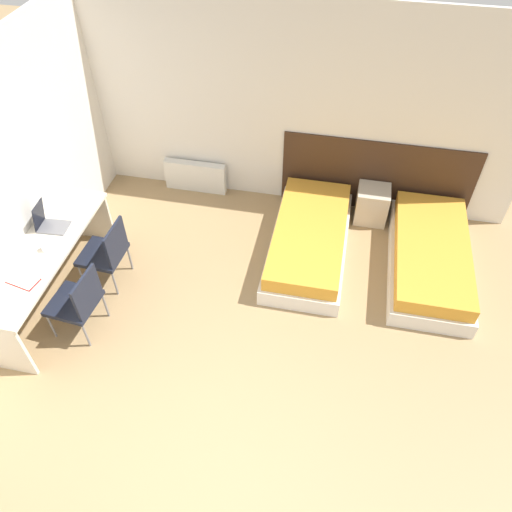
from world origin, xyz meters
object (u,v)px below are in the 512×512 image
at_px(nightstand, 372,204).
at_px(chair_near_notebook, 78,300).
at_px(chair_near_laptop, 107,251).
at_px(bed_near_door, 430,257).
at_px(laptop, 49,223).
at_px(bed_near_window, 309,240).

distance_m(nightstand, chair_near_notebook, 3.86).
distance_m(chair_near_laptop, chair_near_notebook, 0.73).
bearing_deg(bed_near_door, laptop, -167.23).
relative_size(bed_near_door, chair_near_notebook, 2.29).
height_order(nightstand, chair_near_laptop, chair_near_laptop).
bearing_deg(chair_near_notebook, bed_near_window, 41.97).
height_order(bed_near_door, nightstand, nightstand).
xyz_separation_m(bed_near_door, chair_near_laptop, (-3.69, -0.94, 0.28)).
bearing_deg(chair_near_laptop, nightstand, 32.86).
distance_m(bed_near_door, chair_near_laptop, 3.82).
relative_size(bed_near_window, chair_near_laptop, 2.29).
bearing_deg(nightstand, bed_near_window, -132.68).
height_order(bed_near_window, laptop, laptop).
bearing_deg(nightstand, chair_near_laptop, -149.58).
height_order(chair_near_notebook, laptop, laptop).
distance_m(bed_near_door, laptop, 4.44).
bearing_deg(chair_near_notebook, bed_near_door, 29.41).
distance_m(bed_near_window, bed_near_door, 1.47).
bearing_deg(chair_near_laptop, laptop, -174.88).
bearing_deg(chair_near_laptop, chair_near_notebook, -87.58).
bearing_deg(bed_near_door, chair_near_laptop, -165.68).
distance_m(bed_near_door, nightstand, 1.08).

